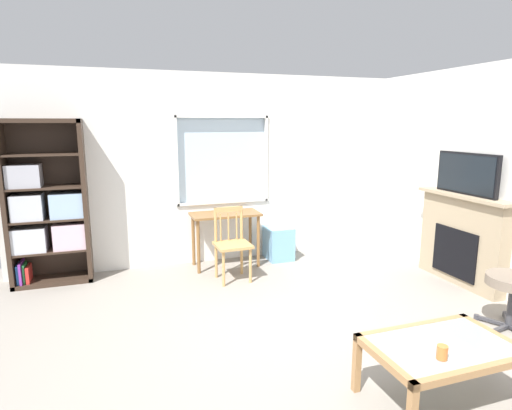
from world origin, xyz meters
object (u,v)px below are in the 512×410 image
Objects in this scene: coffee_table at (442,352)px; sippy_cup at (442,352)px; tv at (467,174)px; desk_under_window at (225,222)px; plastic_drawer_unit at (279,243)px; fireplace at (462,239)px; bookshelf at (46,210)px; wooden_chair at (232,243)px.

sippy_cup reaches higher than coffee_table.
desk_under_window is at bearing 148.79° from tv.
coffee_table is (-0.13, -3.32, 0.15)m from plastic_drawer_unit.
fireplace is 14.38× the size of sippy_cup.
bookshelf is 4.99m from fireplace.
coffee_table is at bearing 45.87° from sippy_cup.
tv reaches higher than sippy_cup.
sippy_cup is (2.69, -3.53, -0.42)m from bookshelf.
fireplace is 2.57m from coffee_table.
plastic_drawer_unit is (0.79, 0.05, -0.38)m from desk_under_window.
sippy_cup is at bearing -136.67° from fireplace.
wooden_chair is 2.85m from coffee_table.
wooden_chair reaches higher than sippy_cup.
tv is (1.72, -1.57, 1.11)m from plastic_drawer_unit.
sippy_cup is at bearing -78.78° from wooden_chair.
bookshelf is 2.25m from wooden_chair.
plastic_drawer_unit reaches higher than coffee_table.
wooden_chair is 2.96m from sippy_cup.
tv reaches higher than desk_under_window.
bookshelf is 4.46m from sippy_cup.
coffee_table is 0.23m from sippy_cup.
desk_under_window is 0.88m from plastic_drawer_unit.
bookshelf is at bearing 129.97° from coffee_table.
desk_under_window is at bearing -176.40° from plastic_drawer_unit.
bookshelf is at bearing 163.57° from wooden_chair.
wooden_chair is at bearing 158.55° from tv.
bookshelf reaches higher than plastic_drawer_unit.
wooden_chair is 10.00× the size of sippy_cup.
bookshelf is 3.04m from plastic_drawer_unit.
sippy_cup is at bearing -94.49° from plastic_drawer_unit.
wooden_chair is (-0.06, -0.51, -0.15)m from desk_under_window.
wooden_chair is 2.90m from tv.
bookshelf is 2.20m from desk_under_window.
fireplace reaches higher than coffee_table.
desk_under_window is at bearing 83.87° from wooden_chair.
desk_under_window is 1.97× the size of plastic_drawer_unit.
bookshelf is 4.45m from coffee_table.
wooden_chair is at bearing 101.22° from sippy_cup.
bookshelf reaches higher than wooden_chair.
desk_under_window is 1.02× the size of wooden_chair.
tv reaches higher than fireplace.
coffee_table is (2.84, -3.38, -0.52)m from bookshelf.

